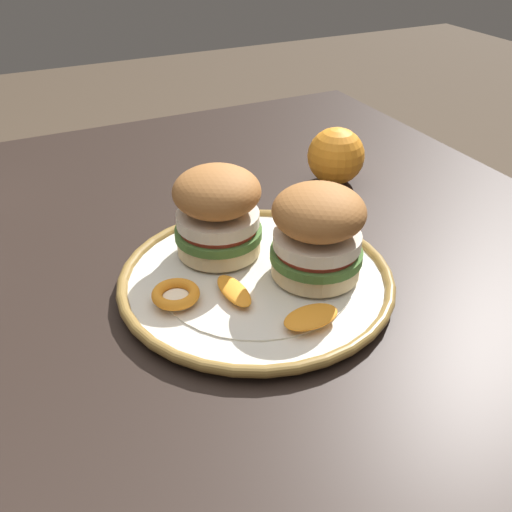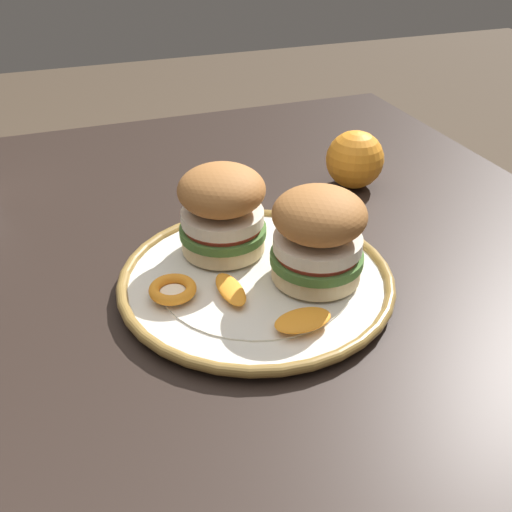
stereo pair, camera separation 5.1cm
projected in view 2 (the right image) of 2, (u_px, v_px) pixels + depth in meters
dining_table at (215, 363)px, 0.68m from camera, size 1.11×1.02×0.77m
dinner_plate at (256, 280)px, 0.63m from camera, size 0.30×0.30×0.02m
sandwich_half_left at (222, 209)px, 0.64m from camera, size 0.14×0.14×0.10m
sandwich_half_right at (318, 235)px, 0.59m from camera, size 0.13×0.13×0.10m
orange_peel_curled at (173, 289)px, 0.59m from camera, size 0.05×0.05×0.01m
orange_peel_strip_long at (231, 289)px, 0.59m from camera, size 0.06×0.03×0.01m
orange_peel_strip_short at (303, 320)px, 0.55m from camera, size 0.04×0.06×0.01m
whole_orange at (355, 160)px, 0.82m from camera, size 0.08×0.08×0.08m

